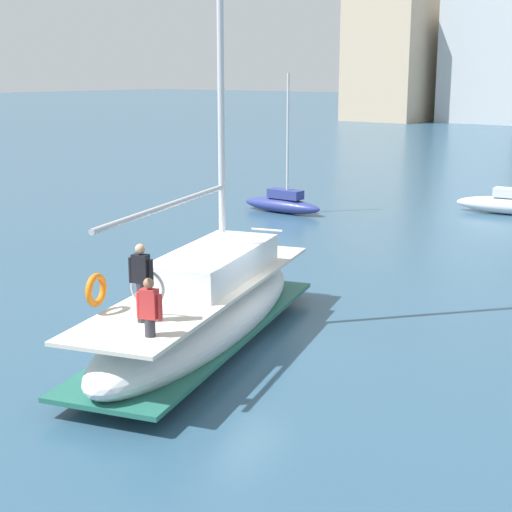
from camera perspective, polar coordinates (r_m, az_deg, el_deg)
ground_plane at (r=18.64m, az=-2.20°, el=-6.40°), size 400.00×400.00×0.00m
main_sailboat at (r=18.29m, az=-3.79°, el=-3.84°), size 5.19×9.88×11.48m
moored_sloop_far at (r=37.09m, az=18.05°, el=3.72°), size 4.90×1.81×7.43m
moored_cutter_left at (r=35.73m, az=1.92°, el=3.93°), size 4.13×0.98×6.22m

